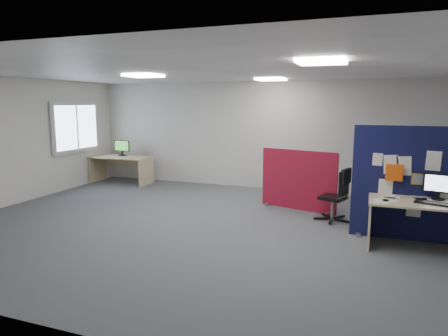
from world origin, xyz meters
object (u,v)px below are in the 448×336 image
(main_desk, at_px, (435,213))
(red_divider, at_px, (298,181))
(office_chair, at_px, (338,192))
(navy_divider, at_px, (425,185))
(second_desk, at_px, (122,163))
(monitor_second, at_px, (122,147))
(monitor_main, at_px, (439,186))

(main_desk, bearing_deg, red_divider, 144.89)
(main_desk, distance_m, office_chair, 1.76)
(navy_divider, distance_m, second_desk, 7.54)
(monitor_second, xyz_separation_m, office_chair, (5.87, -1.84, -0.40))
(main_desk, distance_m, monitor_second, 7.86)
(navy_divider, distance_m, monitor_second, 7.62)
(monitor_main, xyz_separation_m, red_divider, (-2.33, 1.44, -0.35))
(navy_divider, height_order, monitor_second, navy_divider)
(navy_divider, relative_size, monitor_second, 4.72)
(main_desk, bearing_deg, navy_divider, 107.79)
(main_desk, relative_size, monitor_second, 3.97)
(navy_divider, bearing_deg, main_desk, -72.21)
(monitor_second, relative_size, office_chair, 0.47)
(navy_divider, height_order, office_chair, navy_divider)
(office_chair, bearing_deg, second_desk, -177.90)
(monitor_main, relative_size, second_desk, 0.27)
(main_desk, relative_size, red_divider, 1.17)
(main_desk, bearing_deg, monitor_main, 72.96)
(second_desk, relative_size, monitor_second, 3.47)
(monitor_main, relative_size, red_divider, 0.28)
(red_divider, height_order, office_chair, red_divider)
(navy_divider, relative_size, red_divider, 1.39)
(red_divider, distance_m, office_chair, 1.04)
(main_desk, xyz_separation_m, monitor_main, (0.05, 0.16, 0.38))
(second_desk, distance_m, monitor_second, 0.43)
(red_divider, bearing_deg, main_desk, -19.83)
(monitor_main, relative_size, office_chair, 0.45)
(monitor_main, relative_size, monitor_second, 0.95)
(main_desk, xyz_separation_m, monitor_second, (-7.32, 2.84, 0.40))
(main_desk, xyz_separation_m, red_divider, (-2.28, 1.61, 0.04))
(navy_divider, xyz_separation_m, monitor_main, (0.16, -0.19, 0.04))
(monitor_main, height_order, red_divider, red_divider)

